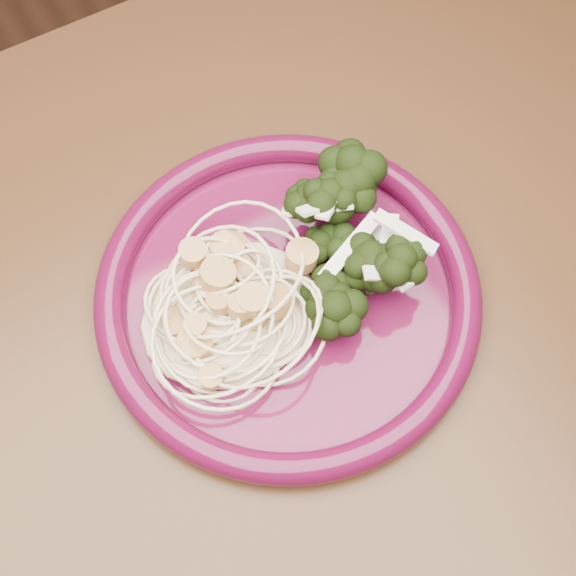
# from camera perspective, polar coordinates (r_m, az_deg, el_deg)

# --- Properties ---
(dining_table) EXTENTS (1.20, 0.80, 0.75)m
(dining_table) POSITION_cam_1_polar(r_m,az_deg,el_deg) (0.70, 6.98, -5.38)
(dining_table) COLOR #472814
(dining_table) RESTS_ON ground
(dinner_plate) EXTENTS (0.33, 0.33, 0.02)m
(dinner_plate) POSITION_cam_1_polar(r_m,az_deg,el_deg) (0.60, 0.00, -0.41)
(dinner_plate) COLOR #510C2A
(dinner_plate) RESTS_ON dining_table
(spaghetti_pile) EXTENTS (0.15, 0.14, 0.03)m
(spaghetti_pile) POSITION_cam_1_polar(r_m,az_deg,el_deg) (0.58, -4.22, -1.35)
(spaghetti_pile) COLOR beige
(spaghetti_pile) RESTS_ON dinner_plate
(scallop_cluster) EXTENTS (0.15, 0.15, 0.04)m
(scallop_cluster) POSITION_cam_1_polar(r_m,az_deg,el_deg) (0.55, -4.47, 0.33)
(scallop_cluster) COLOR tan
(scallop_cluster) RESTS_ON spaghetti_pile
(broccoli_pile) EXTENTS (0.12, 0.16, 0.05)m
(broccoli_pile) POSITION_cam_1_polar(r_m,az_deg,el_deg) (0.59, 5.09, 2.26)
(broccoli_pile) COLOR black
(broccoli_pile) RESTS_ON dinner_plate
(onion_garnish) EXTENTS (0.08, 0.11, 0.06)m
(onion_garnish) POSITION_cam_1_polar(r_m,az_deg,el_deg) (0.56, 5.35, 3.87)
(onion_garnish) COLOR beige
(onion_garnish) RESTS_ON broccoli_pile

